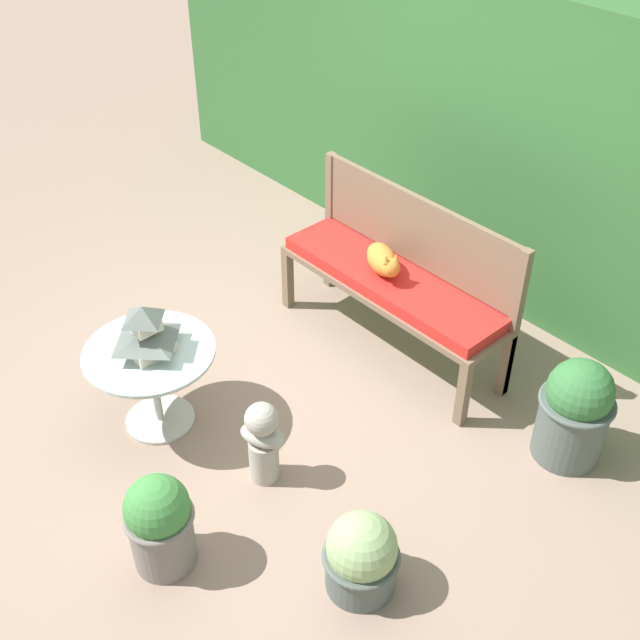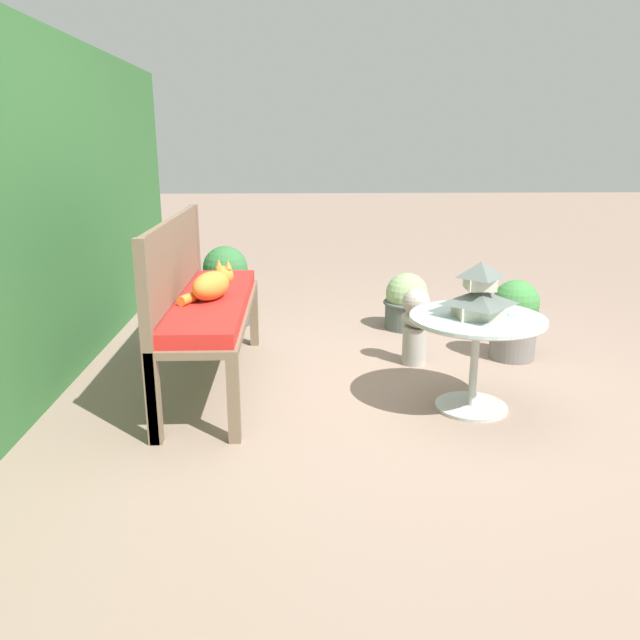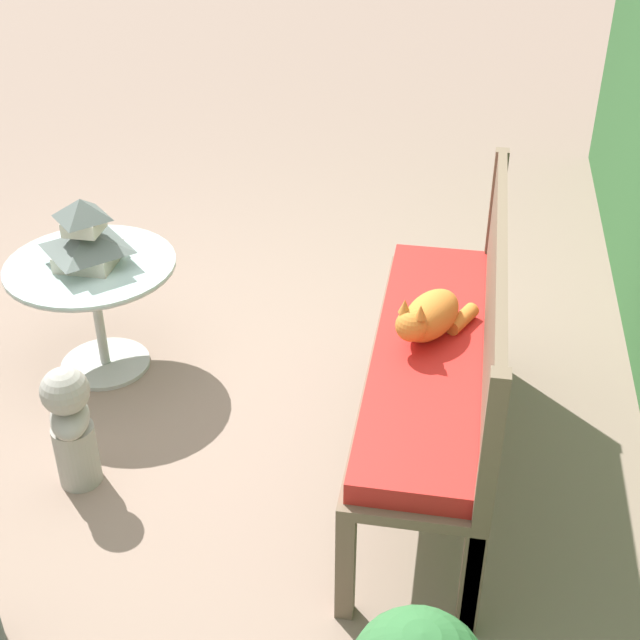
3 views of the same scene
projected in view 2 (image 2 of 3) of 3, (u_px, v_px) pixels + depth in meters
name	position (u px, v px, depth m)	size (l,w,h in m)	color
ground	(378.00, 394.00, 3.76)	(30.00, 30.00, 0.00)	gray
garden_bench	(212.00, 309.00, 3.77)	(1.62, 0.45, 0.57)	brown
bench_backrest	(175.00, 267.00, 3.69)	(1.62, 0.06, 1.04)	brown
cat	(212.00, 284.00, 3.66)	(0.36, 0.32, 0.21)	orange
patio_table	(476.00, 336.00, 3.44)	(0.74, 0.74, 0.54)	#B7B7B2
pagoda_birdhouse	(479.00, 293.00, 3.37)	(0.32, 0.32, 0.30)	beige
garden_bust	(415.00, 324.00, 4.19)	(0.29, 0.24, 0.53)	#A39E93
potted_plant_hedge_corner	(514.00, 319.00, 4.30)	(0.35, 0.35, 0.56)	slate
potted_plant_path_edge	(406.00, 302.00, 5.02)	(0.38, 0.38, 0.45)	#4C5651
potted_plant_table_far	(226.00, 286.00, 5.10)	(0.42, 0.42, 0.65)	#4C5651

